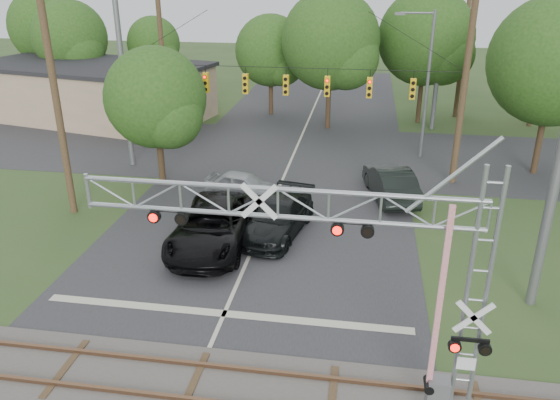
% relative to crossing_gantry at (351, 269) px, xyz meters
% --- Properties ---
extents(road_main, '(14.00, 90.00, 0.02)m').
position_rel_crossing_gantry_xyz_m(road_main, '(-4.32, 8.36, -4.41)').
color(road_main, '#2C2C2F').
rests_on(road_main, ground).
extents(road_cross, '(90.00, 12.00, 0.02)m').
position_rel_crossing_gantry_xyz_m(road_cross, '(-4.32, 22.36, -4.41)').
color(road_cross, '#2C2C2F').
rests_on(road_cross, ground).
extents(railroad_track, '(90.00, 3.20, 0.17)m').
position_rel_crossing_gantry_xyz_m(railroad_track, '(-4.32, 0.36, -4.39)').
color(railroad_track, '#48423E').
rests_on(railroad_track, ground).
extents(crossing_gantry, '(10.09, 0.92, 7.21)m').
position_rel_crossing_gantry_xyz_m(crossing_gantry, '(0.00, 0.00, 0.00)').
color(crossing_gantry, gray).
rests_on(crossing_gantry, ground).
extents(traffic_signal_span, '(19.34, 0.36, 11.50)m').
position_rel_crossing_gantry_xyz_m(traffic_signal_span, '(-3.44, 18.36, 1.21)').
color(traffic_signal_span, slate).
rests_on(traffic_signal_span, ground).
extents(pickup_black, '(3.18, 6.63, 1.82)m').
position_rel_crossing_gantry_xyz_m(pickup_black, '(-6.06, 8.85, -3.51)').
color(pickup_black, black).
rests_on(pickup_black, ground).
extents(car_dark, '(3.20, 5.74, 1.57)m').
position_rel_crossing_gantry_xyz_m(car_dark, '(-3.49, 10.42, -3.64)').
color(car_dark, black).
rests_on(car_dark, ground).
extents(sedan_silver, '(4.34, 2.40, 1.40)m').
position_rel_crossing_gantry_xyz_m(sedan_silver, '(-5.94, 14.29, -3.73)').
color(sedan_silver, '#999CA0').
rests_on(sedan_silver, ground).
extents(suv_dark, '(3.00, 5.52, 1.73)m').
position_rel_crossing_gantry_xyz_m(suv_dark, '(1.62, 15.49, -3.56)').
color(suv_dark, black).
rests_on(suv_dark, ground).
extents(commercial_building, '(19.96, 13.15, 4.29)m').
position_rel_crossing_gantry_xyz_m(commercial_building, '(-21.68, 29.03, -2.27)').
color(commercial_building, '#9C8768').
rests_on(commercial_building, ground).
extents(streetlight, '(2.38, 0.25, 8.94)m').
position_rel_crossing_gantry_xyz_m(streetlight, '(3.57, 22.76, 0.58)').
color(streetlight, slate).
rests_on(streetlight, ground).
extents(utility_poles, '(23.58, 27.86, 13.82)m').
position_rel_crossing_gantry_xyz_m(utility_poles, '(-1.33, 21.18, 1.84)').
color(utility_poles, '#422C1E').
rests_on(utility_poles, ground).
extents(treeline, '(56.88, 29.53, 10.04)m').
position_rel_crossing_gantry_xyz_m(treeline, '(-4.01, 30.18, 1.47)').
color(treeline, '#3A2A1A').
rests_on(treeline, ground).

